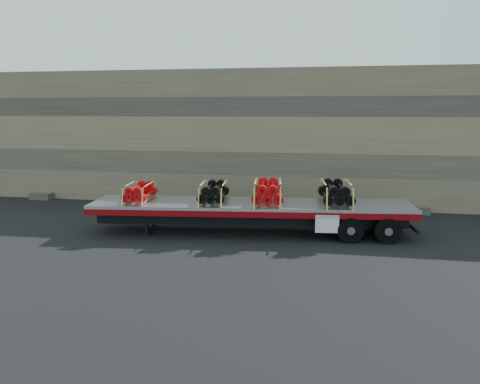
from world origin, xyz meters
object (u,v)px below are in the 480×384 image
Objects in this scene: bundle_midfront at (214,193)px; bundle_rear at (336,193)px; bundle_front at (140,193)px; trailer at (250,218)px; bundle_midrear at (268,192)px.

bundle_midfront is 4.85m from bundle_rear.
bundle_rear reaches higher than bundle_front.
bundle_midfront is at bearing -180.00° from trailer.
bundle_front is at bearing 180.00° from bundle_midrear.
bundle_front is 3.03m from bundle_midfront.
trailer is 3.54m from bundle_rear.
bundle_rear is (7.83, 0.89, 0.08)m from bundle_front.
bundle_midrear is at bearing 0.00° from bundle_midfront.
bundle_midfront reaches higher than bundle_front.
bundle_midrear is at bearing -0.00° from bundle_front.
bundle_front is at bearing -180.00° from trailer.
trailer is at bearing 180.00° from bundle_rear.
bundle_front is at bearing 180.00° from bundle_midfront.
bundle_midfront is (3.01, 0.34, 0.03)m from bundle_front.
bundle_midrear reaches higher than bundle_midfront.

